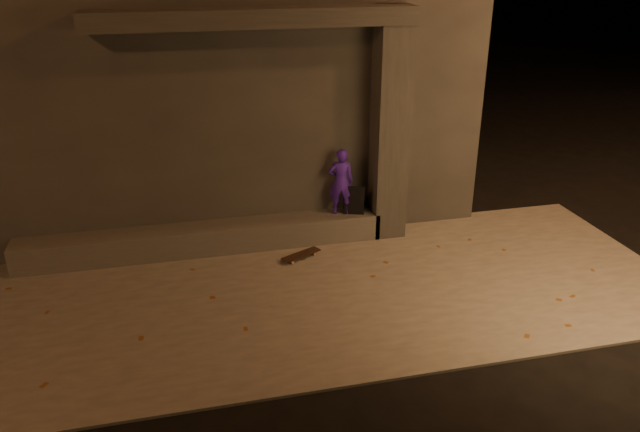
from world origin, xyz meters
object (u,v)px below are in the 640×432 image
object	(u,v)px
backpack	(354,203)
skateboard	(301,255)
column	(390,135)
skateboarder	(341,182)

from	to	relation	value
backpack	skateboard	distance (m)	1.38
column	skateboarder	bearing A→B (deg)	180.00
skateboarder	skateboard	bearing A→B (deg)	49.59
column	skateboard	xyz separation A→B (m)	(-1.68, -0.65, -1.74)
column	skateboarder	size ratio (longest dim) A/B	3.09
column	skateboard	distance (m)	2.50
column	skateboard	size ratio (longest dim) A/B	5.10
skateboarder	skateboard	world-z (taller)	skateboarder
backpack	skateboard	size ratio (longest dim) A/B	0.72
skateboard	column	bearing A→B (deg)	-5.37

